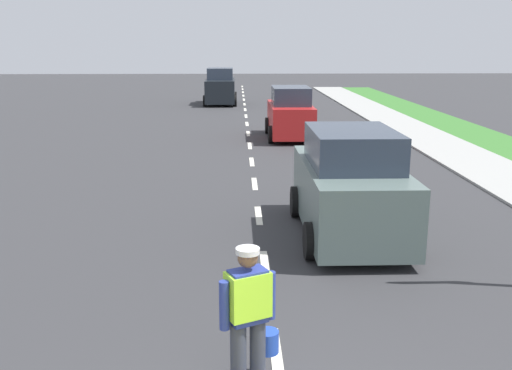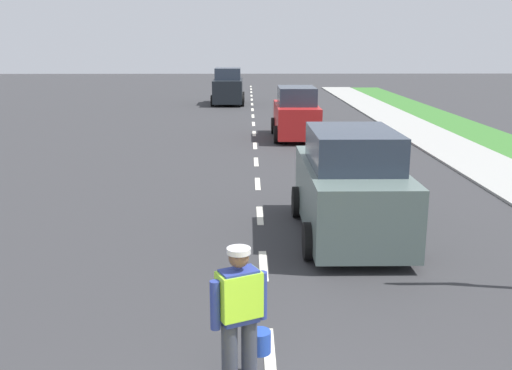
{
  "view_description": "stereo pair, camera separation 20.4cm",
  "coord_description": "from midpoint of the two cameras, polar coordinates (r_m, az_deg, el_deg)",
  "views": [
    {
      "loc": [
        -0.46,
        -3.76,
        3.79
      ],
      "look_at": [
        -0.11,
        7.13,
        1.1
      ],
      "focal_mm": 40.66,
      "sensor_mm": 36.0,
      "label": 1
    },
    {
      "loc": [
        -0.26,
        -3.77,
        3.79
      ],
      "look_at": [
        -0.11,
        7.13,
        1.1
      ],
      "focal_mm": 40.66,
      "sensor_mm": 36.0,
      "label": 2
    }
  ],
  "objects": [
    {
      "name": "road_worker",
      "position": [
        6.48,
        -0.58,
        -12.32
      ],
      "size": [
        0.67,
        0.57,
        1.67
      ],
      "color": "#383D4C",
      "rests_on": "ground"
    },
    {
      "name": "ground_plane",
      "position": [
        25.05,
        0.04,
        5.17
      ],
      "size": [
        96.0,
        96.0,
        0.0
      ],
      "primitive_type": "plane",
      "color": "#333335"
    },
    {
      "name": "car_outgoing_ahead",
      "position": [
        11.6,
        9.75,
        -0.21
      ],
      "size": [
        2.07,
        4.23,
        2.16
      ],
      "color": "slate",
      "rests_on": "ground"
    },
    {
      "name": "car_outgoing_far",
      "position": [
        23.52,
        4.21,
        6.92
      ],
      "size": [
        1.9,
        3.96,
        2.07
      ],
      "color": "red",
      "rests_on": "ground"
    },
    {
      "name": "lane_center_line",
      "position": [
        29.21,
        -0.08,
        6.43
      ],
      "size": [
        0.14,
        46.4,
        0.01
      ],
      "color": "silver",
      "rests_on": "ground"
    },
    {
      "name": "car_oncoming_third",
      "position": [
        36.68,
        -2.6,
        9.57
      ],
      "size": [
        2.03,
        4.07,
        2.24
      ],
      "color": "black",
      "rests_on": "ground"
    }
  ]
}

